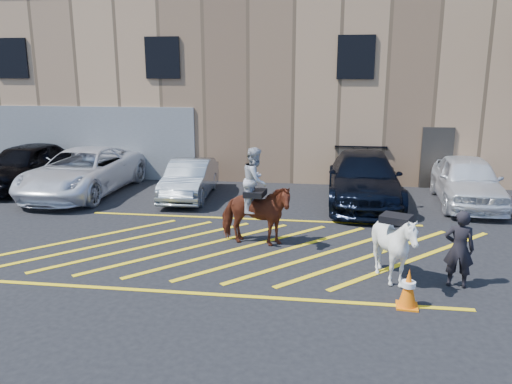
# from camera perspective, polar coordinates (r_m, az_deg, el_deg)

# --- Properties ---
(ground) EXTENTS (90.00, 90.00, 0.00)m
(ground) POSITION_cam_1_polar(r_m,az_deg,el_deg) (12.26, -1.98, -6.07)
(ground) COLOR black
(ground) RESTS_ON ground
(car_black_suv) EXTENTS (2.38, 4.91, 1.61)m
(car_black_suv) POSITION_cam_1_polar(r_m,az_deg,el_deg) (19.88, -24.82, 2.78)
(car_black_suv) COLOR black
(car_black_suv) RESTS_ON ground
(car_white_pickup) EXTENTS (2.80, 5.67, 1.55)m
(car_white_pickup) POSITION_cam_1_polar(r_m,az_deg,el_deg) (18.10, -19.18, 2.21)
(car_white_pickup) COLOR white
(car_white_pickup) RESTS_ON ground
(car_silver_sedan) EXTENTS (1.50, 3.87, 1.26)m
(car_silver_sedan) POSITION_cam_1_polar(r_m,az_deg,el_deg) (16.74, -7.58, 1.47)
(car_silver_sedan) COLOR #90979D
(car_silver_sedan) RESTS_ON ground
(car_blue_suv) EXTENTS (2.28, 5.49, 1.59)m
(car_blue_suv) POSITION_cam_1_polar(r_m,az_deg,el_deg) (16.28, 12.23, 1.51)
(car_blue_suv) COLOR black
(car_blue_suv) RESTS_ON ground
(car_white_suv) EXTENTS (2.12, 4.62, 1.54)m
(car_white_suv) POSITION_cam_1_polar(r_m,az_deg,el_deg) (17.07, 22.99, 1.20)
(car_white_suv) COLOR white
(car_white_suv) RESTS_ON ground
(handler) EXTENTS (0.63, 0.47, 1.56)m
(handler) POSITION_cam_1_polar(r_m,az_deg,el_deg) (10.52, 22.20, -6.05)
(handler) COLOR black
(handler) RESTS_ON ground
(warehouse) EXTENTS (32.42, 10.20, 7.30)m
(warehouse) POSITION_cam_1_polar(r_m,az_deg,el_deg) (23.45, 2.97, 12.50)
(warehouse) COLOR tan
(warehouse) RESTS_ON ground
(hatching_zone) EXTENTS (12.60, 5.12, 0.01)m
(hatching_zone) POSITION_cam_1_polar(r_m,az_deg,el_deg) (11.98, -2.22, -6.53)
(hatching_zone) COLOR yellow
(hatching_zone) RESTS_ON ground
(mounted_bay) EXTENTS (1.91, 1.05, 2.40)m
(mounted_bay) POSITION_cam_1_polar(r_m,az_deg,el_deg) (11.99, -0.09, -1.67)
(mounted_bay) COLOR maroon
(mounted_bay) RESTS_ON ground
(saddled_white) EXTENTS (1.67, 1.75, 1.51)m
(saddled_white) POSITION_cam_1_polar(r_m,az_deg,el_deg) (10.27, 15.51, -6.07)
(saddled_white) COLOR white
(saddled_white) RESTS_ON ground
(traffic_cone) EXTENTS (0.41, 0.41, 0.73)m
(traffic_cone) POSITION_cam_1_polar(r_m,az_deg,el_deg) (9.48, 17.01, -10.46)
(traffic_cone) COLOR orange
(traffic_cone) RESTS_ON ground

